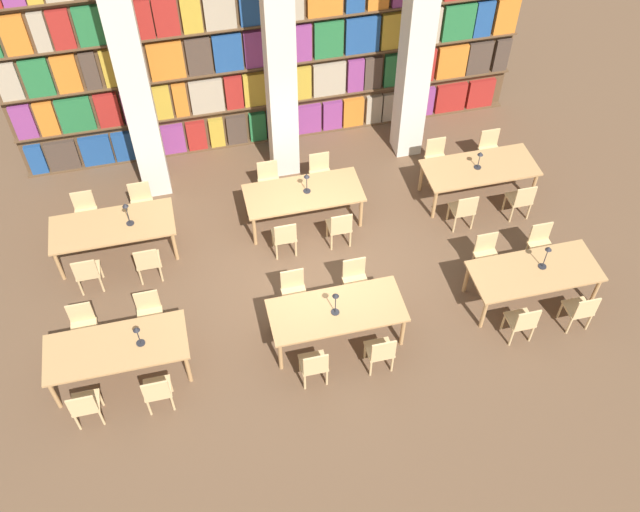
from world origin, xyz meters
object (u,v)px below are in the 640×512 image
reading_table_0 (117,349)px  chair_16 (285,236)px  chair_9 (487,254)px  reading_table_1 (337,312)px  chair_7 (355,279)px  reading_table_2 (535,273)px  reading_table_5 (480,170)px  pillar_left (129,59)px  chair_12 (87,272)px  chair_19 (321,173)px  chair_8 (522,321)px  chair_10 (580,310)px  desk_lamp_5 (480,157)px  chair_18 (340,227)px  desk_lamp_2 (547,254)px  chair_13 (86,212)px  desk_lamp_1 (336,300)px  chair_1 (83,325)px  chair_23 (490,149)px  reading_table_4 (303,195)px  chair_5 (294,291)px  pillar_center (279,40)px  desk_lamp_3 (127,210)px  chair_0 (85,405)px  chair_15 (142,203)px  chair_20 (463,209)px  chair_21 (436,158)px  desk_lamp_0 (137,333)px  chair_17 (269,181)px  chair_2 (157,391)px  chair_14 (148,261)px  chair_11 (541,244)px  chair_3 (150,313)px  pillar_right (419,22)px  desk_lamp_4 (307,180)px  chair_4 (314,365)px

reading_table_0 → chair_16: chair_16 is taller
chair_9 → reading_table_1: bearing=14.8°
chair_16 → chair_9: bearing=-20.2°
chair_7 → reading_table_2: bearing=166.0°
chair_7 → reading_table_5: size_ratio=0.39×
pillar_left → chair_12: 3.75m
reading_table_2 → chair_9: bearing=124.4°
reading_table_1 → chair_9: chair_9 is taller
reading_table_1 → chair_19: size_ratio=2.57×
chair_8 → chair_12: size_ratio=1.00×
chair_10 → desk_lamp_5: bearing=98.4°
chair_18 → reading_table_5: bearing=12.5°
desk_lamp_2 → chair_13: 8.39m
desk_lamp_1 → chair_19: (0.62, 3.62, -0.61)m
chair_1 → chair_23: same height
reading_table_4 → reading_table_1: bearing=-91.5°
chair_5 → chair_10: (4.57, -1.50, 0.00)m
pillar_center → desk_lamp_3: 4.06m
chair_9 → chair_0: bearing=11.6°
chair_15 → reading_table_5: size_ratio=0.39×
chair_23 → chair_20: bearing=52.6°
reading_table_4 → chair_19: (0.51, 0.76, -0.21)m
chair_0 → chair_13: (0.09, 4.20, 0.00)m
desk_lamp_3 → reading_table_0: bearing=-98.4°
chair_19 → desk_lamp_2: bearing=131.1°
chair_9 → chair_19: same height
desk_lamp_3 → reading_table_5: desk_lamp_3 is taller
pillar_center → chair_7: 4.49m
pillar_left → chair_15: 2.70m
chair_21 → chair_13: bearing=-0.6°
desk_lamp_0 → chair_17: (2.68, 3.50, -0.56)m
pillar_left → chair_2: 5.69m
desk_lamp_1 → chair_13: 5.36m
chair_19 → chair_18: bearing=90.0°
chair_15 → reading_table_5: (6.50, -0.84, 0.21)m
chair_14 → reading_table_1: bearing=-34.5°
chair_11 → desk_lamp_2: desk_lamp_2 is taller
reading_table_1 → chair_21: bearing=49.4°
chair_2 → chair_11: 7.15m
reading_table_1 → chair_15: chair_15 is taller
chair_8 → chair_9: same height
chair_9 → desk_lamp_3: size_ratio=1.72×
chair_11 → chair_16: size_ratio=1.00×
chair_3 → desk_lamp_3: bearing=-85.5°
pillar_right → chair_2: 8.01m
desk_lamp_2 → desk_lamp_4: desk_lamp_2 is taller
desk_lamp_2 → chair_15: size_ratio=0.58×
reading_table_2 → chair_21: chair_21 is taller
desk_lamp_3 → chair_23: bearing=5.7°
chair_4 → chair_13: same height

